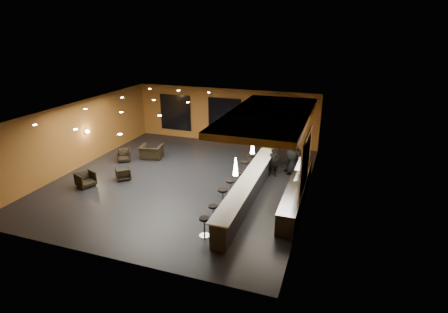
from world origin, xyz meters
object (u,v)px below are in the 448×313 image
(prep_counter, at_px, (296,193))
(staff_c, at_px, (293,158))
(bar_stool_0, at_px, (204,224))
(bar_stool_1, at_px, (213,211))
(column, at_px, (271,133))
(bar_stool_5, at_px, (244,167))
(bar_counter, at_px, (249,189))
(staff_a, at_px, (273,162))
(pendant_2, at_px, (265,130))
(armchair_a, at_px, (86,179))
(bar_stool_2, at_px, (223,196))
(pendant_0, at_px, (236,167))
(pendant_1, at_px, (253,146))
(staff_b, at_px, (294,156))
(armchair_b, at_px, (123,173))
(armchair_d, at_px, (152,152))
(bar_stool_3, at_px, (230,186))
(armchair_c, at_px, (124,155))
(bar_stool_4, at_px, (240,178))
(bar_stool_6, at_px, (251,160))

(prep_counter, height_order, staff_c, staff_c)
(bar_stool_0, xyz_separation_m, bar_stool_1, (-0.05, 1.02, -0.03))
(column, distance_m, bar_stool_5, 2.67)
(bar_counter, xyz_separation_m, staff_a, (0.50, 2.91, 0.26))
(staff_a, height_order, bar_stool_5, staff_a)
(pendant_2, bearing_deg, armchair_a, -151.57)
(bar_stool_2, bearing_deg, column, 81.47)
(pendant_0, relative_size, staff_a, 0.46)
(pendant_1, xyz_separation_m, staff_b, (1.40, 3.14, -1.41))
(armchair_b, distance_m, bar_stool_2, 5.76)
(armchair_d, relative_size, bar_stool_0, 1.56)
(bar_stool_3, bearing_deg, armchair_c, 162.79)
(pendant_2, height_order, bar_stool_0, pendant_2)
(bar_counter, distance_m, staff_a, 2.96)
(pendant_2, relative_size, bar_stool_2, 0.83)
(pendant_0, xyz_separation_m, bar_stool_2, (-0.84, 0.98, -1.81))
(pendant_1, bearing_deg, staff_a, 78.28)
(bar_stool_3, bearing_deg, staff_b, 57.48)
(pendant_1, height_order, bar_stool_3, pendant_1)
(bar_counter, xyz_separation_m, staff_b, (1.40, 3.64, 0.44))
(armchair_d, distance_m, bar_stool_1, 7.95)
(pendant_1, height_order, armchair_b, pendant_1)
(staff_b, bearing_deg, bar_stool_4, -126.28)
(bar_counter, distance_m, pendant_0, 2.72)
(staff_c, bearing_deg, pendant_1, -90.89)
(staff_b, distance_m, bar_stool_0, 7.26)
(staff_c, xyz_separation_m, bar_stool_4, (-2.12, -2.34, -0.44))
(pendant_0, distance_m, bar_stool_0, 2.38)
(armchair_d, xyz_separation_m, bar_stool_4, (5.92, -2.05, 0.09))
(armchair_a, bearing_deg, prep_counter, -58.28)
(staff_c, xyz_separation_m, bar_stool_1, (-2.23, -5.71, -0.46))
(staff_c, relative_size, armchair_c, 2.47)
(staff_b, distance_m, armchair_b, 8.66)
(bar_stool_1, height_order, bar_stool_5, bar_stool_5)
(bar_stool_5, bearing_deg, bar_stool_6, 86.82)
(armchair_b, xyz_separation_m, bar_stool_0, (5.72, -3.37, 0.18))
(armchair_c, xyz_separation_m, bar_stool_2, (7.06, -3.28, 0.20))
(column, bearing_deg, staff_b, -34.54)
(staff_a, relative_size, armchair_c, 2.03)
(armchair_c, xyz_separation_m, bar_stool_5, (7.03, 0.14, 0.18))
(bar_stool_0, height_order, bar_stool_5, bar_stool_5)
(bar_stool_1, relative_size, bar_stool_6, 0.90)
(prep_counter, relative_size, armchair_a, 7.72)
(bar_stool_5, xyz_separation_m, bar_stool_6, (0.06, 1.06, -0.01))
(prep_counter, relative_size, bar_stool_3, 7.86)
(prep_counter, relative_size, pendant_2, 8.57)
(bar_counter, distance_m, armchair_c, 8.22)
(staff_c, bearing_deg, armchair_a, -128.47)
(pendant_1, height_order, staff_b, pendant_1)
(staff_a, bearing_deg, bar_stool_2, -124.02)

